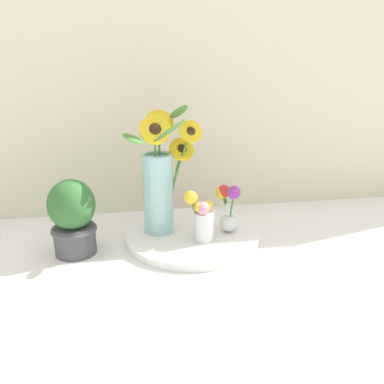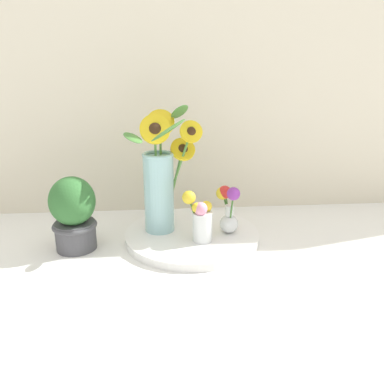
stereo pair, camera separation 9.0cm
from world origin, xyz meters
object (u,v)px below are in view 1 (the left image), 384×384
at_px(mason_jar_sunflowers, 160,180).
at_px(potted_plant, 73,217).
at_px(vase_bulb_right, 227,207).
at_px(serving_tray, 192,235).
at_px(vase_small_center, 202,218).

bearing_deg(mason_jar_sunflowers, potted_plant, -166.55).
bearing_deg(vase_bulb_right, potted_plant, -176.64).
bearing_deg(serving_tray, mason_jar_sunflowers, 165.30).
xyz_separation_m(vase_small_center, vase_bulb_right, (0.09, 0.05, 0.01)).
height_order(serving_tray, potted_plant, potted_plant).
height_order(vase_small_center, potted_plant, potted_plant).
xyz_separation_m(vase_bulb_right, potted_plant, (-0.45, -0.03, 0.01)).
bearing_deg(potted_plant, serving_tray, 5.95).
relative_size(serving_tray, mason_jar_sunflowers, 1.05).
relative_size(vase_bulb_right, potted_plant, 0.71).
distance_m(serving_tray, vase_small_center, 0.11).
height_order(serving_tray, vase_bulb_right, vase_bulb_right).
distance_m(mason_jar_sunflowers, potted_plant, 0.27).
bearing_deg(mason_jar_sunflowers, vase_bulb_right, -9.49).
height_order(mason_jar_sunflowers, vase_small_center, mason_jar_sunflowers).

